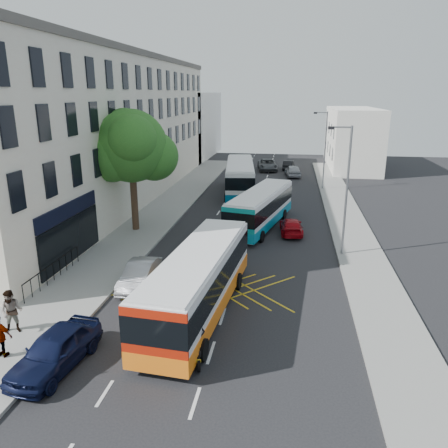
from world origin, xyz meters
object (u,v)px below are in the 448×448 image
at_px(bus_mid, 261,208).
at_px(pedestrian_far, 0,336).
at_px(distant_car_grey, 267,165).
at_px(distant_car_dark, 288,165).
at_px(bus_far, 240,177).
at_px(motorbike, 197,340).
at_px(distant_car_silver, 293,171).
at_px(pedestrian_near, 12,312).
at_px(parked_car_blue, 55,350).
at_px(lamp_near, 346,185).
at_px(red_hatchback, 291,226).
at_px(lamp_far, 324,146).
at_px(bus_near, 199,281).
at_px(parked_car_silver, 140,275).
at_px(street_tree, 131,147).

distance_m(bus_mid, pedestrian_far, 20.96).
bearing_deg(distant_car_grey, distant_car_dark, 12.36).
xyz_separation_m(bus_far, pedestrian_far, (-5.67, -30.45, -0.68)).
distance_m(motorbike, distant_car_silver, 40.06).
bearing_deg(distant_car_dark, pedestrian_near, 79.13).
relative_size(parked_car_blue, pedestrian_near, 2.27).
relative_size(lamp_near, red_hatchback, 2.07).
bearing_deg(parked_car_blue, distant_car_silver, 85.01).
relative_size(bus_mid, bus_far, 0.88).
bearing_deg(motorbike, lamp_near, 46.73).
bearing_deg(pedestrian_near, red_hatchback, 39.97).
height_order(bus_mid, distant_car_grey, bus_mid).
bearing_deg(lamp_far, pedestrian_near, -114.82).
bearing_deg(red_hatchback, pedestrian_far, 53.96).
bearing_deg(bus_near, parked_car_silver, 151.80).
height_order(lamp_far, parked_car_blue, lamp_far).
height_order(distant_car_dark, pedestrian_far, pedestrian_far).
height_order(street_tree, lamp_far, street_tree).
xyz_separation_m(street_tree, bus_mid, (9.20, 2.43, -4.78)).
height_order(bus_mid, pedestrian_near, bus_mid).
relative_size(red_hatchback, distant_car_silver, 0.91).
bearing_deg(motorbike, parked_car_blue, 178.28).
xyz_separation_m(street_tree, pedestrian_near, (-0.08, -14.93, -5.18)).
xyz_separation_m(parked_car_silver, distant_car_dark, (7.40, 38.75, -0.04)).
bearing_deg(distant_car_dark, street_tree, 72.65).
bearing_deg(bus_mid, parked_car_blue, -94.84).
xyz_separation_m(bus_far, red_hatchback, (5.32, -12.62, -1.16)).
bearing_deg(pedestrian_far, parked_car_silver, -111.88).
relative_size(distant_car_grey, distant_car_dark, 1.40).
bearing_deg(distant_car_dark, bus_mid, 89.33).
height_order(motorbike, pedestrian_near, pedestrian_near).
bearing_deg(motorbike, distant_car_silver, 69.44).
relative_size(bus_mid, motorbike, 5.20).
distance_m(bus_far, distant_car_dark, 16.38).
bearing_deg(lamp_near, parked_car_silver, -150.16).
xyz_separation_m(bus_near, bus_mid, (1.84, 14.21, -0.10)).
bearing_deg(distant_car_dark, distant_car_silver, 100.15).
relative_size(street_tree, distant_car_silver, 2.08).
bearing_deg(pedestrian_far, bus_near, -143.64).
bearing_deg(street_tree, distant_car_dark, 69.48).
bearing_deg(lamp_far, bus_near, -104.30).
xyz_separation_m(street_tree, red_hatchback, (11.57, 1.16, -5.73)).
xyz_separation_m(street_tree, bus_far, (6.26, 13.78, -4.57)).
distance_m(lamp_near, pedestrian_far, 20.01).
bearing_deg(parked_car_blue, red_hatchback, 71.21).
height_order(lamp_near, motorbike, lamp_near).
relative_size(bus_near, distant_car_dark, 2.94).
height_order(bus_near, distant_car_dark, bus_near).
height_order(bus_mid, distant_car_dark, bus_mid).
height_order(lamp_near, parked_car_silver, lamp_near).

